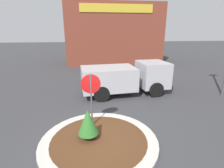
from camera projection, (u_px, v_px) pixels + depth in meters
ground_plane at (99, 142)px, 6.82m from camera, size 120.00×120.00×0.00m
traffic_island at (99, 141)px, 6.80m from camera, size 4.55×4.55×0.12m
stop_sign at (91, 91)px, 7.33m from camera, size 0.83×0.07×2.48m
island_shrub at (88, 122)px, 6.68m from camera, size 0.81×0.81×1.21m
utility_truck at (125, 77)px, 11.70m from camera, size 5.94×2.76×2.12m
storefront_building at (113, 34)px, 22.88m from camera, size 11.68×6.07×7.29m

